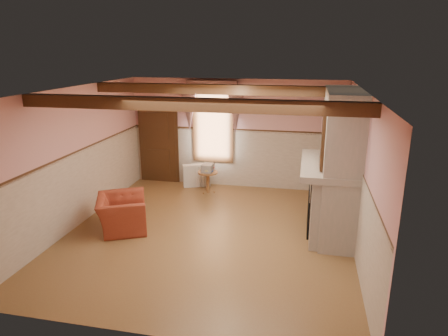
% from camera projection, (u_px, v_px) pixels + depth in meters
% --- Properties ---
extents(floor, '(5.50, 6.00, 0.01)m').
position_uv_depth(floor, '(208.00, 233.00, 7.89)').
color(floor, brown).
rests_on(floor, ground).
extents(ceiling, '(5.50, 6.00, 0.01)m').
position_uv_depth(ceiling, '(207.00, 90.00, 7.09)').
color(ceiling, silver).
rests_on(ceiling, wall_back).
extents(wall_back, '(5.50, 0.02, 2.80)m').
position_uv_depth(wall_back, '(236.00, 134.00, 10.30)').
color(wall_back, '#D29193').
rests_on(wall_back, floor).
extents(wall_front, '(5.50, 0.02, 2.80)m').
position_uv_depth(wall_front, '(145.00, 236.00, 4.67)').
color(wall_front, '#D29193').
rests_on(wall_front, floor).
extents(wall_left, '(0.02, 6.00, 2.80)m').
position_uv_depth(wall_left, '(75.00, 158.00, 8.03)').
color(wall_left, '#D29193').
rests_on(wall_left, floor).
extents(wall_right, '(0.02, 6.00, 2.80)m').
position_uv_depth(wall_right, '(361.00, 175.00, 6.95)').
color(wall_right, '#D29193').
rests_on(wall_right, floor).
extents(wainscot, '(5.50, 6.00, 1.50)m').
position_uv_depth(wainscot, '(208.00, 198.00, 7.67)').
color(wainscot, beige).
rests_on(wainscot, floor).
extents(chair_rail, '(5.50, 6.00, 0.08)m').
position_uv_depth(chair_rail, '(208.00, 160.00, 7.46)').
color(chair_rail, black).
rests_on(chair_rail, wainscot).
extents(firebox, '(0.20, 0.95, 0.90)m').
position_uv_depth(firebox, '(313.00, 209.00, 7.93)').
color(firebox, black).
rests_on(firebox, floor).
extents(armchair, '(1.29, 1.35, 0.69)m').
position_uv_depth(armchair, '(122.00, 213.00, 7.99)').
color(armchair, maroon).
rests_on(armchair, floor).
extents(side_table, '(0.51, 0.51, 0.55)m').
position_uv_depth(side_table, '(208.00, 182.00, 10.09)').
color(side_table, brown).
rests_on(side_table, floor).
extents(book_stack, '(0.29, 0.34, 0.20)m').
position_uv_depth(book_stack, '(208.00, 168.00, 9.97)').
color(book_stack, '#B7AD8C').
rests_on(book_stack, side_table).
extents(radiator, '(0.72, 0.43, 0.60)m').
position_uv_depth(radiator, '(196.00, 175.00, 10.53)').
color(radiator, silver).
rests_on(radiator, floor).
extents(bowl, '(0.38, 0.38, 0.09)m').
position_uv_depth(bowl, '(329.00, 159.00, 7.70)').
color(bowl, brown).
rests_on(bowl, mantel).
extents(mantel_clock, '(0.14, 0.24, 0.20)m').
position_uv_depth(mantel_clock, '(328.00, 149.00, 8.25)').
color(mantel_clock, black).
rests_on(mantel_clock, mantel).
extents(oil_lamp, '(0.11, 0.11, 0.28)m').
position_uv_depth(oil_lamp, '(329.00, 148.00, 8.15)').
color(oil_lamp, gold).
rests_on(oil_lamp, mantel).
extents(candle_red, '(0.06, 0.06, 0.16)m').
position_uv_depth(candle_red, '(331.00, 166.00, 7.10)').
color(candle_red, '#9F1316').
rests_on(candle_red, mantel).
extents(jar_yellow, '(0.06, 0.06, 0.12)m').
position_uv_depth(jar_yellow, '(331.00, 168.00, 7.06)').
color(jar_yellow, yellow).
rests_on(jar_yellow, mantel).
extents(fireplace, '(0.85, 2.00, 2.80)m').
position_uv_depth(fireplace, '(339.00, 164.00, 7.57)').
color(fireplace, gray).
rests_on(fireplace, floor).
extents(mantel, '(1.05, 2.05, 0.12)m').
position_uv_depth(mantel, '(329.00, 166.00, 7.62)').
color(mantel, gray).
rests_on(mantel, fireplace).
extents(overmantel_mirror, '(0.06, 1.44, 1.04)m').
position_uv_depth(overmantel_mirror, '(321.00, 134.00, 7.48)').
color(overmantel_mirror, silver).
rests_on(overmantel_mirror, fireplace).
extents(door, '(1.10, 0.10, 2.10)m').
position_uv_depth(door, '(159.00, 144.00, 10.76)').
color(door, black).
rests_on(door, floor).
extents(window, '(1.06, 0.08, 2.02)m').
position_uv_depth(window, '(213.00, 124.00, 10.32)').
color(window, white).
rests_on(window, wall_back).
extents(window_drapes, '(1.30, 0.14, 1.40)m').
position_uv_depth(window_drapes, '(212.00, 101.00, 10.06)').
color(window_drapes, gray).
rests_on(window_drapes, wall_back).
extents(ceiling_beam_front, '(5.50, 0.18, 0.20)m').
position_uv_depth(ceiling_beam_front, '(187.00, 104.00, 5.99)').
color(ceiling_beam_front, black).
rests_on(ceiling_beam_front, ceiling).
extents(ceiling_beam_back, '(5.50, 0.18, 0.20)m').
position_uv_depth(ceiling_beam_back, '(221.00, 89.00, 8.24)').
color(ceiling_beam_back, black).
rests_on(ceiling_beam_back, ceiling).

